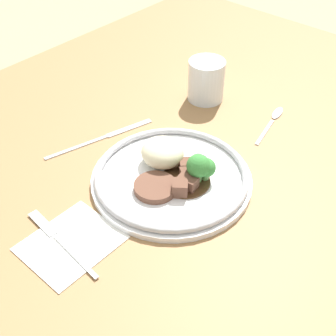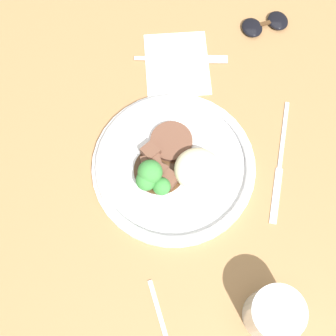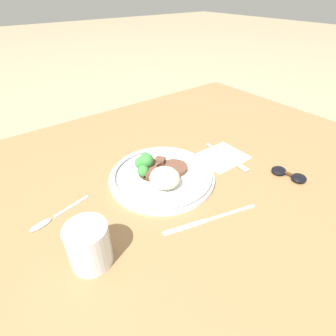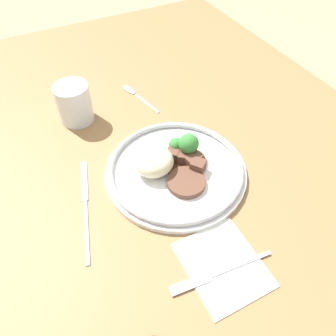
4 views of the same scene
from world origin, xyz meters
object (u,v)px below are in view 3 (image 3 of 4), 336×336
fork (230,159)px  spoon (49,220)px  sunglasses (289,174)px  juice_glass (89,246)px  plate (161,174)px  knife (208,220)px

fork → spoon: bearing=-93.6°
spoon → sunglasses: bearing=145.2°
juice_glass → spoon: (0.03, -0.16, -0.04)m
plate → sunglasses: size_ratio=2.79×
fork → sunglasses: size_ratio=1.76×
juice_glass → spoon: 0.17m
fork → sunglasses: (-0.07, 0.15, 0.00)m
juice_glass → fork: 0.48m
juice_glass → spoon: juice_glass is taller
fork → spoon: (0.51, -0.08, -0.00)m
plate → juice_glass: 0.28m
plate → fork: bearing=167.4°
juice_glass → sunglasses: (-0.54, 0.08, -0.03)m
juice_glass → sunglasses: size_ratio=0.89×
plate → juice_glass: size_ratio=3.14×
knife → spoon: bearing=-22.0°
plate → sunglasses: (-0.29, 0.20, -0.01)m
plate → fork: 0.23m
spoon → sunglasses: size_ratio=1.46×
fork → juice_glass: bearing=-75.5°
juice_glass → knife: juice_glass is taller
knife → spoon: 0.36m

